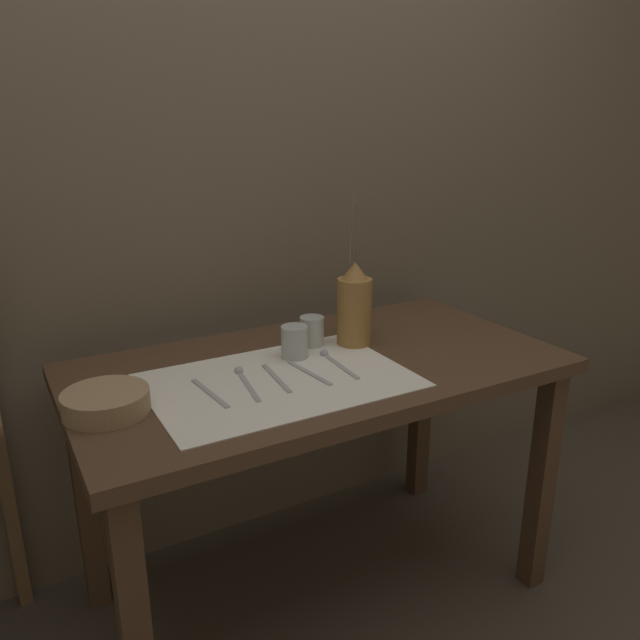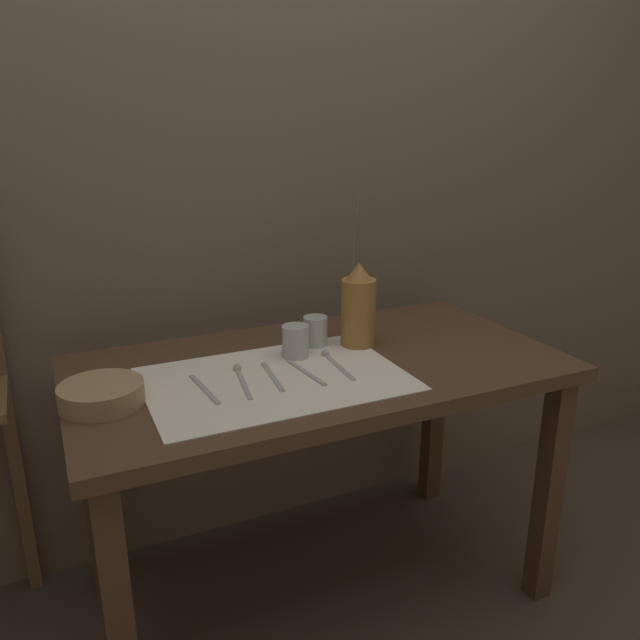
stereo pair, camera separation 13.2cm
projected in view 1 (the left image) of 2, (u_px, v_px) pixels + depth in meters
ground_plane at (319, 589)px, 1.95m from camera, size 12.00×12.00×0.00m
stone_wall_back at (247, 186)px, 1.96m from camera, size 7.00×0.06×2.40m
wooden_table at (319, 396)px, 1.74m from camera, size 1.33×0.70×0.77m
linen_cloth at (279, 380)px, 1.59m from camera, size 0.65×0.45×0.00m
pitcher_with_flowers at (354, 307)px, 1.81m from camera, size 0.10×0.10×0.44m
wooden_bowl at (106, 402)px, 1.41m from camera, size 0.19×0.19×0.05m
glass_tumbler_near at (295, 342)px, 1.72m from camera, size 0.07×0.07×0.09m
glass_tumbler_far at (312, 331)px, 1.82m from camera, size 0.07×0.07×0.09m
fork_outer at (210, 393)px, 1.50m from camera, size 0.03×0.19×0.00m
spoon_outer at (243, 377)px, 1.59m from camera, size 0.05×0.20×0.02m
knife_center at (276, 378)px, 1.59m from camera, size 0.03×0.19×0.00m
fork_inner at (309, 373)px, 1.62m from camera, size 0.03×0.19×0.00m
spoon_inner at (331, 358)px, 1.71m from camera, size 0.03×0.20×0.02m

